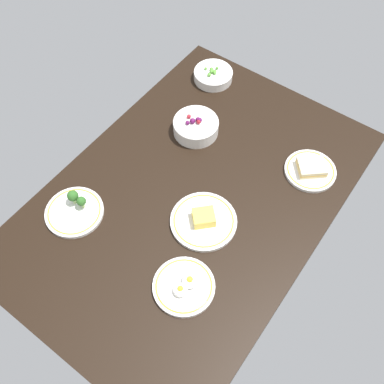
{
  "coord_description": "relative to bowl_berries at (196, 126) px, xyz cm",
  "views": [
    {
      "loc": [
        -67.6,
        -49.27,
        135.76
      ],
      "look_at": [
        0.0,
        0.0,
        6.0
      ],
      "focal_mm": 41.26,
      "sensor_mm": 36.0,
      "label": 1
    }
  ],
  "objects": [
    {
      "name": "plate_broccoli",
      "position": [
        -54.0,
        12.35,
        -1.77
      ],
      "size": [
        20.11,
        20.11,
        7.33
      ],
      "color": "white",
      "rests_on": "dining_table"
    },
    {
      "name": "plate_eggs",
      "position": [
        -53.66,
        -34.27,
        -1.9
      ],
      "size": [
        19.58,
        19.58,
        5.1
      ],
      "color": "white",
      "rests_on": "dining_table"
    },
    {
      "name": "bowl_peas",
      "position": [
        28.02,
        11.2,
        -0.8
      ],
      "size": [
        16.41,
        16.41,
        5.45
      ],
      "color": "white",
      "rests_on": "dining_table"
    },
    {
      "name": "plate_cheese",
      "position": [
        -31.17,
        -25.75,
        -1.86
      ],
      "size": [
        22.75,
        22.75,
        5.24
      ],
      "color": "white",
      "rests_on": "dining_table"
    },
    {
      "name": "bowl_berries",
      "position": [
        0.0,
        0.0,
        0.0
      ],
      "size": [
        17.57,
        17.57,
        7.54
      ],
      "color": "white",
      "rests_on": "dining_table"
    },
    {
      "name": "dining_table",
      "position": [
        -24.6,
        -16.11,
        -5.12
      ],
      "size": [
        133.48,
        90.04,
        4.0
      ],
      "primitive_type": "cube",
      "color": "black",
      "rests_on": "ground"
    },
    {
      "name": "plate_sandwich",
      "position": [
        9.01,
        -45.07,
        -1.69
      ],
      "size": [
        18.79,
        18.79,
        4.5
      ],
      "color": "white",
      "rests_on": "dining_table"
    }
  ]
}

